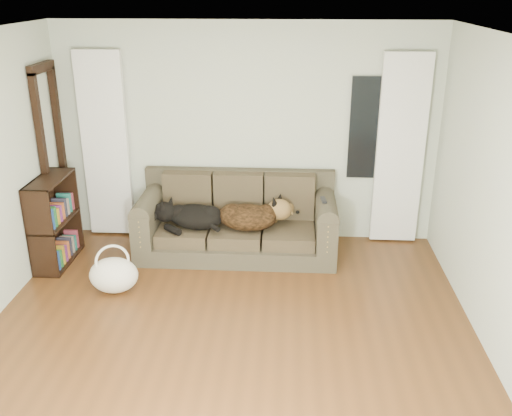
# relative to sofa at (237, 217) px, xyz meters

# --- Properties ---
(floor) EXTENTS (5.00, 5.00, 0.00)m
(floor) POSITION_rel_sofa_xyz_m (0.08, -1.97, -0.45)
(floor) COLOR #492B13
(floor) RESTS_ON ground
(ceiling) EXTENTS (5.00, 5.00, 0.00)m
(ceiling) POSITION_rel_sofa_xyz_m (0.08, -1.97, 2.15)
(ceiling) COLOR white
(ceiling) RESTS_ON ground
(wall_back) EXTENTS (4.50, 0.04, 2.60)m
(wall_back) POSITION_rel_sofa_xyz_m (0.08, 0.53, 0.85)
(wall_back) COLOR #B7C2A8
(wall_back) RESTS_ON ground
(curtain_left) EXTENTS (0.55, 0.08, 2.25)m
(curtain_left) POSITION_rel_sofa_xyz_m (-1.62, 0.45, 0.70)
(curtain_left) COLOR white
(curtain_left) RESTS_ON ground
(curtain_right) EXTENTS (0.55, 0.08, 2.25)m
(curtain_right) POSITION_rel_sofa_xyz_m (1.88, 0.45, 0.70)
(curtain_right) COLOR white
(curtain_right) RESTS_ON ground
(window_pane) EXTENTS (0.50, 0.03, 1.20)m
(window_pane) POSITION_rel_sofa_xyz_m (1.53, 0.50, 0.95)
(window_pane) COLOR black
(window_pane) RESTS_ON wall_back
(door_casing) EXTENTS (0.07, 0.60, 2.10)m
(door_casing) POSITION_rel_sofa_xyz_m (-2.12, 0.07, 0.60)
(door_casing) COLOR black
(door_casing) RESTS_ON ground
(sofa) EXTENTS (2.28, 0.98, 0.93)m
(sofa) POSITION_rel_sofa_xyz_m (0.00, 0.00, 0.00)
(sofa) COLOR #383125
(sofa) RESTS_ON floor
(dog_black_lab) EXTENTS (0.74, 0.61, 0.27)m
(dog_black_lab) POSITION_rel_sofa_xyz_m (-0.50, -0.09, 0.03)
(dog_black_lab) COLOR black
(dog_black_lab) RESTS_ON sofa
(dog_shepherd) EXTENTS (0.76, 0.59, 0.31)m
(dog_shepherd) POSITION_rel_sofa_xyz_m (0.17, -0.07, 0.04)
(dog_shepherd) COLOR black
(dog_shepherd) RESTS_ON sofa
(tv_remote) EXTENTS (0.06, 0.17, 0.02)m
(tv_remote) POSITION_rel_sofa_xyz_m (0.98, -0.12, 0.28)
(tv_remote) COLOR black
(tv_remote) RESTS_ON sofa
(tote_bag) EXTENTS (0.54, 0.43, 0.37)m
(tote_bag) POSITION_rel_sofa_xyz_m (-1.18, -0.99, -0.29)
(tote_bag) COLOR silver
(tote_bag) RESTS_ON floor
(bookshelf) EXTENTS (0.34, 0.82, 1.00)m
(bookshelf) POSITION_rel_sofa_xyz_m (-2.01, -0.37, 0.05)
(bookshelf) COLOR black
(bookshelf) RESTS_ON floor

